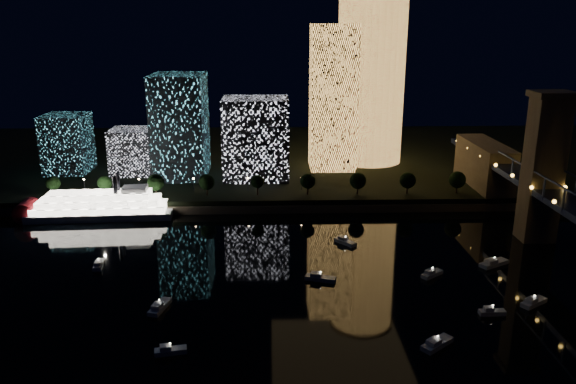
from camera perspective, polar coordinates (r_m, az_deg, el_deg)
The scene contains 10 objects.
ground at distance 146.50m, azimuth 8.29°, elevation -12.23°, with size 520.00×520.00×0.00m, color black.
far_bank at distance 295.00m, azimuth 3.03°, elevation 3.41°, with size 420.00×160.00×5.00m, color black.
seawall at distance 220.54m, azimuth 4.70°, elevation -1.54°, with size 420.00×6.00×3.00m, color #6B5E4C.
tower_cylindrical at distance 276.05m, azimuth 8.40°, elevation 11.44°, with size 34.00×34.00×81.25m.
tower_rectangular at distance 261.33m, azimuth 4.58°, elevation 9.50°, with size 20.57×20.57×65.45m, color #F6AB4E.
midrise_blocks at distance 253.64m, azimuth -10.54°, elevation 5.70°, with size 109.85×34.74×44.75m.
riverboat at distance 223.54m, azimuth -19.16°, elevation -1.40°, with size 57.90×14.86×17.28m.
motorboats at distance 157.55m, azimuth 6.97°, elevation -9.65°, with size 126.46×70.25×2.78m.
esplanade_trees at distance 222.27m, azimuth -1.23°, elevation 1.08°, with size 166.16×6.77×8.88m.
street_lamps at distance 228.63m, azimuth -4.09°, elevation 1.11°, with size 132.70×0.70×5.65m.
Camera 1 is at (-24.63, -125.97, 70.61)m, focal length 35.00 mm.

